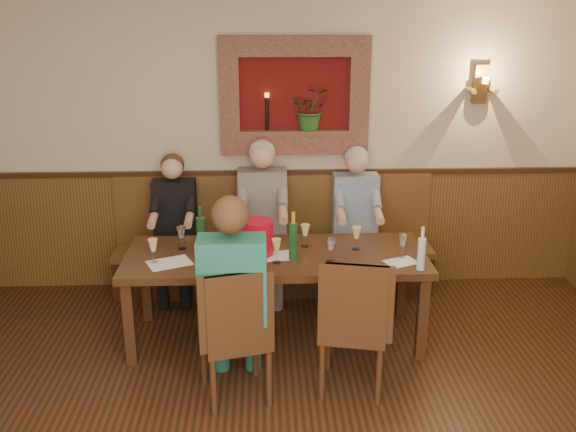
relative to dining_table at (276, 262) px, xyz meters
name	(u,v)px	position (x,y,z in m)	size (l,w,h in m)	color
room_shell	(283,175)	(0.00, -1.85, 1.21)	(6.04, 6.04, 2.82)	beige
wainscoting	(283,411)	(0.00, -1.85, -0.09)	(6.02, 6.02, 1.15)	#523417
wall_niche	(299,101)	(0.24, 1.09, 1.13)	(1.36, 0.30, 1.06)	#5B0F0D
wall_sconce	(481,85)	(1.90, 1.08, 1.27)	(0.25, 0.20, 0.35)	#523417
dining_table	(276,262)	(0.00, 0.00, 0.00)	(2.40, 0.90, 0.75)	#391E11
bench	(274,258)	(0.00, 0.94, -0.35)	(3.00, 0.45, 1.11)	#381E0F
chair_near_left	(236,359)	(-0.30, -0.83, -0.38)	(0.55, 0.55, 1.02)	#391E11
chair_near_right	(353,350)	(0.53, -0.76, -0.37)	(0.55, 0.55, 1.04)	#391E11
person_bench_left	(175,241)	(-0.92, 0.84, -0.11)	(0.39, 0.48, 1.36)	black
person_bench_mid	(263,234)	(-0.10, 0.84, -0.06)	(0.45, 0.55, 1.49)	#5D5655
person_bench_right	(355,236)	(0.76, 0.84, -0.09)	(0.42, 0.51, 1.42)	navy
person_chair_front	(234,313)	(-0.30, -0.78, -0.05)	(0.45, 0.55, 1.50)	#174A51
spittoon_bucket	(258,238)	(-0.14, -0.01, 0.22)	(0.25, 0.25, 0.28)	red
wine_bottle_green_a	(293,240)	(0.13, -0.12, 0.23)	(0.09, 0.09, 0.39)	#19471E
wine_bottle_green_b	(201,234)	(-0.60, 0.07, 0.23)	(0.09, 0.09, 0.38)	#19471E
water_bottle	(421,253)	(1.08, -0.36, 0.21)	(0.07, 0.07, 0.34)	silver
tasting_sheet_a	(169,263)	(-0.82, -0.16, 0.08)	(0.32, 0.23, 0.00)	white
tasting_sheet_b	(273,256)	(-0.02, -0.06, 0.08)	(0.30, 0.22, 0.00)	white
tasting_sheet_c	(401,262)	(0.97, -0.21, 0.08)	(0.24, 0.17, 0.00)	white
tasting_sheet_d	(226,268)	(-0.38, -0.28, 0.08)	(0.27, 0.19, 0.00)	white
wine_glass_0	(331,250)	(0.42, -0.18, 0.17)	(0.08, 0.08, 0.19)	white
wine_glass_1	(234,239)	(-0.33, 0.08, 0.17)	(0.08, 0.08, 0.19)	white
wine_glass_2	(182,238)	(-0.76, 0.13, 0.17)	(0.08, 0.08, 0.19)	white
wine_glass_3	(243,257)	(-0.25, -0.29, 0.17)	(0.08, 0.08, 0.19)	#E6DF89
wine_glass_4	(213,253)	(-0.48, -0.21, 0.17)	(0.08, 0.08, 0.19)	#E6DF89
wine_glass_5	(356,238)	(0.66, 0.07, 0.17)	(0.08, 0.08, 0.19)	#E6DF89
wine_glass_6	(305,236)	(0.24, 0.15, 0.17)	(0.08, 0.08, 0.19)	#E6DF89
wine_glass_7	(277,251)	(0.00, -0.18, 0.17)	(0.08, 0.08, 0.19)	#E6DF89
wine_glass_8	(402,246)	(0.99, -0.12, 0.17)	(0.08, 0.08, 0.19)	white
wine_glass_9	(153,251)	(-0.94, -0.14, 0.17)	(0.08, 0.08, 0.19)	#E6DF89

